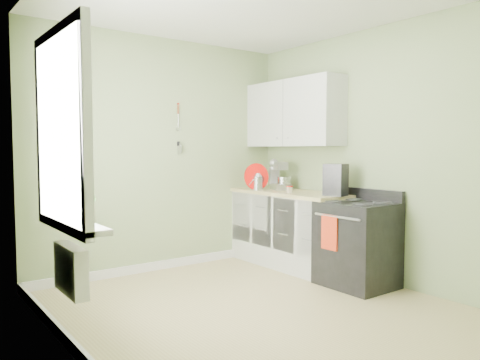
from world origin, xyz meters
TOP-DOWN VIEW (x-y plane):
  - floor at (0.00, 0.00)m, footprint 3.20×3.60m
  - wall_back at (0.00, 1.81)m, footprint 3.20×0.02m
  - wall_left at (-1.61, 0.00)m, footprint 0.02×3.60m
  - wall_right at (1.61, 0.00)m, footprint 0.02×3.60m
  - base_cabinets at (1.30, 1.00)m, footprint 0.60×1.60m
  - countertop at (1.29, 1.00)m, footprint 0.64×1.60m
  - upper_cabinets at (1.43, 1.10)m, footprint 0.35×1.40m
  - window at (-1.58, 0.30)m, footprint 0.06×1.14m
  - window_sill at (-1.51, 0.30)m, footprint 0.18×1.14m
  - radiator at (-1.54, 0.25)m, footprint 0.12×0.50m
  - wall_utensils at (0.20, 1.78)m, footprint 0.02×0.14m
  - stove at (1.28, -0.02)m, footprint 0.63×0.71m
  - stand_mixer at (1.34, 1.26)m, footprint 0.29×0.35m
  - kettle at (1.05, 1.33)m, footprint 0.21×0.12m
  - coffee_maker at (1.30, 0.30)m, footprint 0.25×0.26m
  - red_tray at (1.05, 1.36)m, footprint 0.34×0.12m
  - jar at (1.13, 0.85)m, footprint 0.07×0.07m
  - plant_a at (-1.50, -0.00)m, footprint 0.19×0.16m
  - plant_b at (-1.50, 0.31)m, footprint 0.20×0.21m
  - plant_c at (-1.50, 0.50)m, footprint 0.16×0.16m

SIDE VIEW (x-z plane):
  - floor at x=0.00m, z-range -0.02..0.00m
  - base_cabinets at x=1.30m, z-range 0.00..0.87m
  - stove at x=1.28m, z-range -0.05..0.94m
  - radiator at x=-1.54m, z-range 0.38..0.73m
  - window_sill at x=-1.51m, z-range 0.86..0.90m
  - countertop at x=1.29m, z-range 0.87..0.91m
  - jar at x=1.13m, z-range 0.91..0.99m
  - kettle at x=1.05m, z-range 0.91..1.12m
  - plant_c at x=-1.50m, z-range 0.90..1.18m
  - plant_b at x=-1.50m, z-range 0.90..1.20m
  - plant_a at x=-1.50m, z-range 0.90..1.20m
  - stand_mixer at x=1.34m, z-range 0.88..1.27m
  - coffee_maker at x=1.30m, z-range 0.90..1.25m
  - red_tray at x=1.05m, z-range 0.91..1.24m
  - wall_back at x=0.00m, z-range 0.00..2.70m
  - wall_left at x=-1.61m, z-range 0.00..2.70m
  - wall_right at x=1.61m, z-range 0.00..2.70m
  - window at x=-1.58m, z-range 0.83..2.27m
  - wall_utensils at x=0.20m, z-range 1.27..1.85m
  - upper_cabinets at x=1.43m, z-range 1.45..2.25m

